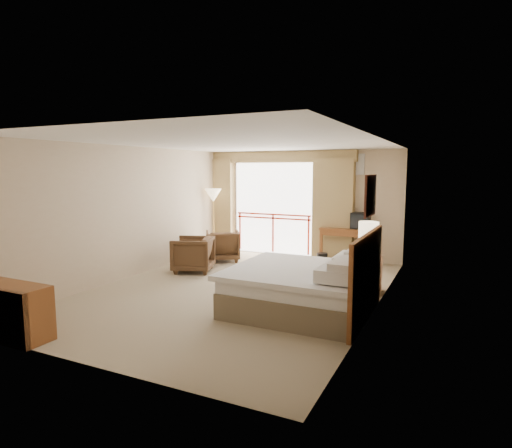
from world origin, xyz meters
The scene contains 29 objects.
floor centered at (0.00, 0.00, 0.00)m, with size 7.00×7.00×0.00m, color gray.
ceiling centered at (0.00, 0.00, 2.70)m, with size 7.00×7.00×0.00m, color white.
wall_back centered at (0.00, 3.50, 1.35)m, with size 5.00×5.00×0.00m, color #C4AC8C.
wall_front centered at (0.00, -3.50, 1.35)m, with size 5.00×5.00×0.00m, color #C4AC8C.
wall_left centered at (-2.50, 0.00, 1.35)m, with size 7.00×7.00×0.00m, color #C4AC8C.
wall_right centered at (2.50, 0.00, 1.35)m, with size 7.00×7.00×0.00m, color #C4AC8C.
balcony_door centered at (-0.80, 3.48, 1.20)m, with size 2.40×2.40×0.00m, color white.
balcony_railing centered at (-0.80, 3.46, 0.81)m, with size 2.09×0.03×1.02m.
curtain_left centered at (-2.45, 3.35, 1.25)m, with size 1.00×0.26×2.50m, color olive.
curtain_right centered at (0.85, 3.35, 1.25)m, with size 1.00×0.26×2.50m, color olive.
valance centered at (-0.80, 3.38, 2.55)m, with size 4.40×0.22×0.28m, color olive.
hvac_vent centered at (1.30, 3.47, 2.35)m, with size 0.50×0.04×0.50m, color silver.
bed centered at (1.50, -0.60, 0.38)m, with size 2.13×2.06×0.97m.
headboard centered at (2.46, -0.60, 0.65)m, with size 0.06×2.10×1.30m, color brown.
framed_art centered at (2.47, -0.60, 1.85)m, with size 0.04×0.72×0.60m.
nightstand centered at (2.17, 0.92, 0.31)m, with size 0.44×0.52×0.63m, color brown.
table_lamp centered at (2.17, 0.97, 1.12)m, with size 0.36×0.36×0.63m.
phone centered at (2.12, 0.77, 0.67)m, with size 0.20×0.16×0.09m, color black.
desk centered at (1.23, 3.38, 0.64)m, with size 1.26×0.61×0.83m.
tv centered at (1.53, 3.32, 1.02)m, with size 0.43×0.34×0.39m.
coffee_maker centered at (0.88, 3.32, 0.97)m, with size 0.13×0.13×0.29m, color black.
cup centered at (1.03, 3.27, 0.87)m, with size 0.07×0.07×0.09m, color white.
wastebasket centered at (0.83, 2.56, 0.15)m, with size 0.25×0.25×0.31m, color black.
armchair_far centered at (-1.56, 2.11, 0.00)m, with size 0.80×0.82×0.74m, color #412917.
armchair_near centered at (-1.58, 0.84, 0.00)m, with size 0.82×0.84×0.76m, color #412917.
side_table centered at (-1.70, 1.35, 0.38)m, with size 0.50×0.50×0.55m.
book centered at (-1.70, 1.35, 0.55)m, with size 0.15×0.21×0.02m, color white.
floor_lamp centered at (-2.27, 2.86, 1.48)m, with size 0.44×0.44×1.72m.
dresser centered at (-1.60, -3.35, 0.36)m, with size 1.09×0.46×0.73m.
Camera 1 is at (3.65, -6.85, 2.22)m, focal length 30.00 mm.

